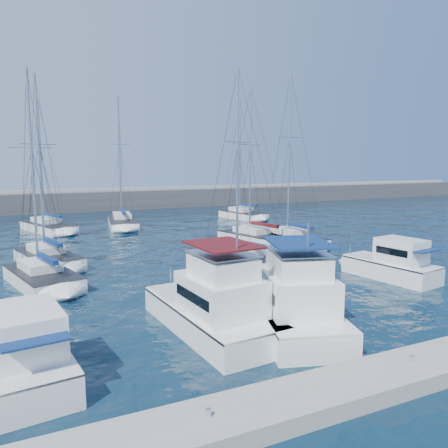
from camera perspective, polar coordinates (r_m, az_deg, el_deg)
name	(u,v)px	position (r m, az deg, el deg)	size (l,w,h in m)	color
ground	(260,295)	(26.13, 4.68, -9.24)	(220.00, 220.00, 0.00)	black
breakwater	(103,203)	(74.94, -15.55, 2.67)	(160.00, 6.00, 4.45)	#424244
dock	(411,370)	(18.01, 23.25, -17.13)	(40.00, 2.20, 0.60)	gray
dock_cleat_near_port	(208,413)	(13.49, -2.04, -23.42)	(0.16, 0.16, 0.25)	silver
dock_cleat_centre	(412,359)	(17.84, 23.33, -15.89)	(0.16, 0.16, 0.25)	silver
motor_yacht_port_outer	(26,354)	(17.84, -24.41, -15.18)	(3.38, 7.11, 3.20)	white
motor_yacht_port_inner	(214,309)	(20.31, -1.35, -10.99)	(3.99, 8.67, 4.69)	white
motor_yacht_stbd_inner	(292,304)	(21.17, 8.83, -10.28)	(5.93, 9.50, 4.69)	white
motor_yacht_stbd_outer	(393,265)	(31.36, 21.26, -5.04)	(3.46, 6.52, 3.20)	white
sailboat_mid_a	(42,277)	(30.13, -22.65, -6.46)	(4.70, 7.55, 13.83)	white
sailboat_mid_b	(48,259)	(35.70, -21.99, -4.20)	(4.85, 7.93, 14.53)	white
sailboat_mid_c	(243,262)	(32.07, 2.56, -4.95)	(4.89, 7.82, 14.72)	white
sailboat_mid_d	(255,238)	(42.21, 4.03, -1.80)	(5.06, 8.13, 15.03)	white
sailboat_mid_e	(292,239)	(41.63, 8.86, -1.98)	(3.63, 7.42, 16.13)	white
sailboat_back_a	(48,227)	(53.12, -22.01, -0.33)	(5.85, 9.28, 14.99)	white
sailboat_back_b	(122,222)	(54.76, -13.13, 0.28)	(4.54, 10.21, 15.87)	white
sailboat_back_c	(243,215)	(60.40, 2.45, 1.24)	(4.42, 7.79, 16.41)	white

